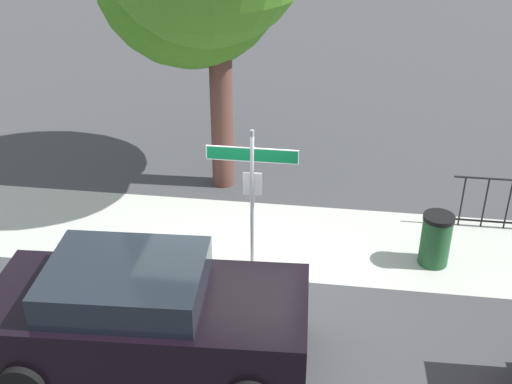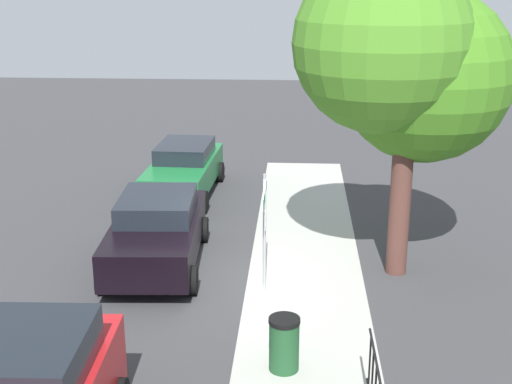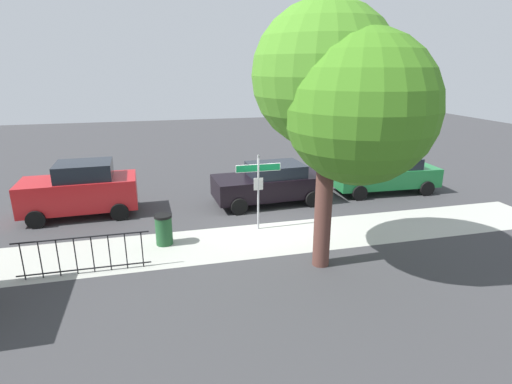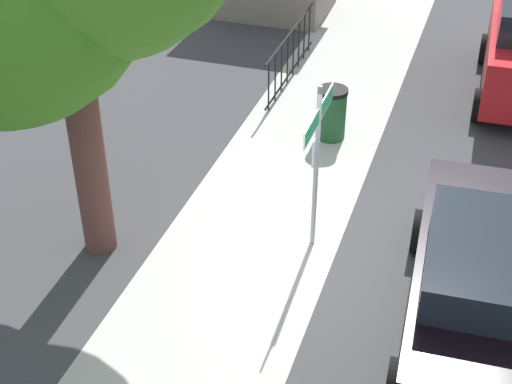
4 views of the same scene
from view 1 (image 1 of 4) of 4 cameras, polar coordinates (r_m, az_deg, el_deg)
The scene contains 5 objects.
ground_plane at distance 11.50m, azimuth -2.69°, elevation -7.28°, with size 60.00×60.00×0.00m, color #38383A.
sidewalk_strip at distance 12.43m, azimuth 7.54°, elevation -4.46°, with size 24.00×2.60×0.00m, color #A7A89F.
street_sign at distance 10.85m, azimuth -0.33°, elevation 1.33°, with size 1.53×0.07×2.60m.
car_black at distance 9.49m, azimuth -9.68°, elevation -10.35°, with size 4.57×2.33×1.63m.
trash_bin at distance 11.96m, azimuth 15.35°, elevation -4.00°, with size 0.55×0.55×0.98m.
Camera 1 is at (1.81, -9.12, 6.77)m, focal length 46.01 mm.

